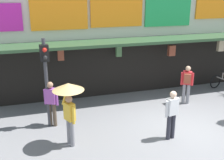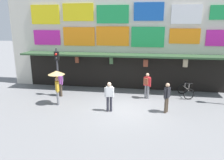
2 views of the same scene
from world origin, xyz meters
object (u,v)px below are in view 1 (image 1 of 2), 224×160
Objects in this scene: traffic_light_near at (46,69)px; pedestrian_with_umbrella at (69,97)px; pedestrian_in_green at (51,100)px; pedestrian_in_blue at (187,82)px; pedestrian_in_black at (172,112)px.

pedestrian_with_umbrella is (0.54, -1.50, -0.50)m from traffic_light_near.
pedestrian_in_blue is at bearing 3.89° from pedestrian_in_green.
pedestrian_with_umbrella is at bearing -74.18° from pedestrian_in_green.
traffic_light_near is 1.90× the size of pedestrian_in_blue.
pedestrian_in_blue is 5.63m from pedestrian_with_umbrella.
pedestrian_with_umbrella reaches higher than pedestrian_in_green.
pedestrian_with_umbrella is 1.70m from pedestrian_in_green.
pedestrian_in_green is (-5.69, -0.39, 0.00)m from pedestrian_in_blue.
pedestrian_in_blue and pedestrian_in_black have the same top height.
pedestrian_in_blue and pedestrian_in_green have the same top height.
traffic_light_near is 1.90× the size of pedestrian_in_green.
traffic_light_near reaches higher than pedestrian_with_umbrella.
traffic_light_near is 4.45m from pedestrian_in_black.
pedestrian_in_black is at bearing -9.95° from pedestrian_with_umbrella.
pedestrian_in_black is (3.64, -2.07, -0.04)m from pedestrian_in_green.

